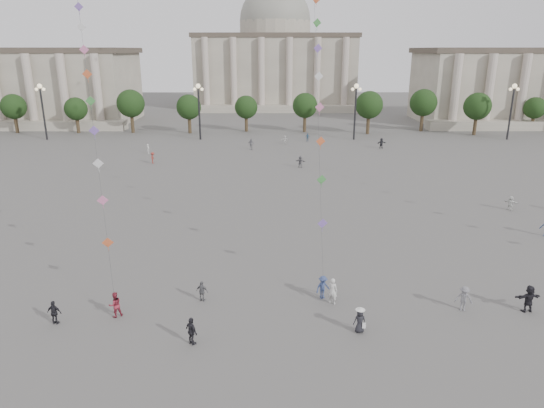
{
  "coord_description": "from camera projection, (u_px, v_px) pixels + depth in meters",
  "views": [
    {
      "loc": [
        -1.14,
        -24.04,
        16.8
      ],
      "look_at": [
        -1.08,
        12.0,
        5.28
      ],
      "focal_mm": 32.0,
      "sensor_mm": 36.0,
      "label": 1
    }
  ],
  "objects": [
    {
      "name": "person_crowd_12",
      "position": [
        300.0,
        162.0,
        72.09
      ],
      "size": [
        1.65,
        1.09,
        1.71
      ],
      "primitive_type": "imported",
      "rotation": [
        0.0,
        0.0,
        2.73
      ],
      "color": "#5B5A5E",
      "rests_on": "ground"
    },
    {
      "name": "hall_central",
      "position": [
        275.0,
        58.0,
        146.77
      ],
      "size": [
        48.3,
        34.3,
        35.5
      ],
      "color": "gray",
      "rests_on": "ground"
    },
    {
      "name": "person_crowd_9",
      "position": [
        381.0,
        143.0,
        85.98
      ],
      "size": [
        1.76,
        0.91,
        1.82
      ],
      "primitive_type": "imported",
      "rotation": [
        0.0,
        0.0,
        0.23
      ],
      "color": "black",
      "rests_on": "ground"
    },
    {
      "name": "person_crowd_10",
      "position": [
        148.0,
        149.0,
        81.75
      ],
      "size": [
        0.47,
        0.64,
        1.6
      ],
      "primitive_type": "imported",
      "rotation": [
        0.0,
        0.0,
        1.74
      ],
      "color": "white",
      "rests_on": "ground"
    },
    {
      "name": "tree_row",
      "position": [
        277.0,
        107.0,
        100.67
      ],
      "size": [
        137.12,
        5.12,
        8.0
      ],
      "color": "#382C1C",
      "rests_on": "ground"
    },
    {
      "name": "tourist_4",
      "position": [
        54.0,
        313.0,
        30.85
      ],
      "size": [
        0.99,
        0.52,
        1.62
      ],
      "primitive_type": "imported",
      "rotation": [
        0.0,
        0.0,
        3.0
      ],
      "color": "black",
      "rests_on": "ground"
    },
    {
      "name": "hat_person",
      "position": [
        360.0,
        320.0,
        29.93
      ],
      "size": [
        0.84,
        0.62,
        1.69
      ],
      "color": "black",
      "rests_on": "ground"
    },
    {
      "name": "person_crowd_4",
      "position": [
        285.0,
        140.0,
        90.06
      ],
      "size": [
        1.5,
        1.09,
        1.57
      ],
      "primitive_type": "imported",
      "rotation": [
        0.0,
        0.0,
        3.63
      ],
      "color": "silver",
      "rests_on": "ground"
    },
    {
      "name": "kite_flyer_1",
      "position": [
        323.0,
        287.0,
        34.04
      ],
      "size": [
        1.28,
        1.11,
        1.72
      ],
      "primitive_type": "imported",
      "rotation": [
        0.0,
        0.0,
        0.53
      ],
      "color": "navy",
      "rests_on": "ground"
    },
    {
      "name": "person_crowd_0",
      "position": [
        307.0,
        137.0,
        92.55
      ],
      "size": [
        0.93,
        0.4,
        1.57
      ],
      "primitive_type": "imported",
      "rotation": [
        0.0,
        0.0,
        0.01
      ],
      "color": "#375A7C",
      "rests_on": "ground"
    },
    {
      "name": "person_crowd_6",
      "position": [
        464.0,
        299.0,
        32.42
      ],
      "size": [
        1.3,
        1.0,
        1.78
      ],
      "primitive_type": "imported",
      "rotation": [
        0.0,
        0.0,
        5.95
      ],
      "color": "slate",
      "rests_on": "ground"
    },
    {
      "name": "kite_flyer_0",
      "position": [
        115.0,
        305.0,
        31.68
      ],
      "size": [
        1.08,
        1.03,
        1.75
      ],
      "primitive_type": "imported",
      "rotation": [
        0.0,
        0.0,
        3.74
      ],
      "color": "maroon",
      "rests_on": "ground"
    },
    {
      "name": "person_crowd_7",
      "position": [
        510.0,
        203.0,
        52.92
      ],
      "size": [
        1.41,
        1.35,
        1.6
      ],
      "primitive_type": "imported",
      "rotation": [
        0.0,
        0.0,
        2.4
      ],
      "color": "silver",
      "rests_on": "ground"
    },
    {
      "name": "tourist_1",
      "position": [
        192.0,
        331.0,
        28.69
      ],
      "size": [
        1.02,
        1.05,
        1.76
      ],
      "primitive_type": "imported",
      "rotation": [
        0.0,
        0.0,
        2.32
      ],
      "color": "black",
      "rests_on": "ground"
    },
    {
      "name": "person_crowd_17",
      "position": [
        153.0,
        158.0,
        74.65
      ],
      "size": [
        0.64,
        1.12,
        1.73
      ],
      "primitive_type": "imported",
      "rotation": [
        0.0,
        0.0,
        1.57
      ],
      "color": "maroon",
      "rests_on": "ground"
    },
    {
      "name": "lamp_post_far_east",
      "position": [
        512.0,
        101.0,
        92.51
      ],
      "size": [
        2.0,
        0.9,
        10.65
      ],
      "color": "#262628",
      "rests_on": "ground"
    },
    {
      "name": "person_crowd_3",
      "position": [
        529.0,
        299.0,
        32.26
      ],
      "size": [
        1.82,
        0.74,
        1.91
      ],
      "primitive_type": "imported",
      "rotation": [
        0.0,
        0.0,
        3.24
      ],
      "color": "black",
      "rests_on": "ground"
    },
    {
      "name": "ground",
      "position": [
        291.0,
        354.0,
        28.01
      ],
      "size": [
        360.0,
        360.0,
        0.0
      ],
      "primitive_type": "plane",
      "color": "#4E4C49",
      "rests_on": "ground"
    },
    {
      "name": "tourist_3",
      "position": [
        202.0,
        291.0,
        33.71
      ],
      "size": [
        0.93,
        0.58,
        1.48
      ],
      "primitive_type": "imported",
      "rotation": [
        0.0,
        0.0,
        2.87
      ],
      "color": "#56575B",
      "rests_on": "ground"
    },
    {
      "name": "lamp_post_far_west",
      "position": [
        42.0,
        101.0,
        92.39
      ],
      "size": [
        2.0,
        0.9,
        10.65
      ],
      "color": "#262628",
      "rests_on": "ground"
    },
    {
      "name": "person_crowd_16",
      "position": [
        251.0,
        144.0,
        84.99
      ],
      "size": [
        1.2,
        0.68,
        1.92
      ],
      "primitive_type": "imported",
      "rotation": [
        0.0,
        0.0,
        6.08
      ],
      "color": "slate",
      "rests_on": "ground"
    },
    {
      "name": "lamp_post_mid_east",
      "position": [
        356.0,
        101.0,
        92.47
      ],
      "size": [
        2.0,
        0.9,
        10.65
      ],
      "color": "#262628",
      "rests_on": "ground"
    },
    {
      "name": "lamp_post_mid_west",
      "position": [
        199.0,
        101.0,
        92.43
      ],
      "size": [
        2.0,
        0.9,
        10.65
      ],
      "color": "#262628",
      "rests_on": "ground"
    },
    {
      "name": "person_crowd_13",
      "position": [
        332.0,
        291.0,
        33.31
      ],
      "size": [
        0.82,
        0.71,
        1.91
      ],
      "primitive_type": "imported",
      "rotation": [
        0.0,
        0.0,
        2.69
      ],
      "color": "silver",
      "rests_on": "ground"
    }
  ]
}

